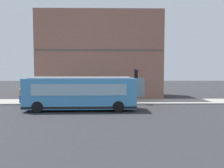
{
  "coord_description": "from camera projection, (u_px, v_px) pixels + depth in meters",
  "views": [
    {
      "loc": [
        -19.31,
        -1.14,
        3.58
      ],
      "look_at": [
        2.24,
        -1.5,
        2.26
      ],
      "focal_mm": 33.16,
      "sensor_mm": 36.0,
      "label": 1
    }
  ],
  "objects": [
    {
      "name": "building_corner",
      "position": [
        100.0,
        57.0,
        29.16
      ],
      "size": [
        7.58,
        16.06,
        11.26
      ],
      "color": "#8C5B4C",
      "rests_on": "ground"
    },
    {
      "name": "sidewalk_curb",
      "position": [
        99.0,
        102.0,
        23.9
      ],
      "size": [
        3.69,
        40.0,
        0.15
      ],
      "primitive_type": "cube",
      "color": "#9E9991",
      "rests_on": "ground"
    },
    {
      "name": "newspaper_vending_box",
      "position": [
        42.0,
        98.0,
        23.01
      ],
      "size": [
        0.44,
        0.42,
        0.9
      ],
      "color": "#263F99",
      "rests_on": "sidewalk_curb"
    },
    {
      "name": "city_bus_nearside",
      "position": [
        81.0,
        93.0,
        19.06
      ],
      "size": [
        2.74,
        10.08,
        3.07
      ],
      "color": "#3F8CC6",
      "rests_on": "ground"
    },
    {
      "name": "traffic_light_near_corner",
      "position": [
        136.0,
        79.0,
        22.57
      ],
      "size": [
        0.32,
        0.49,
        3.7
      ],
      "color": "black",
      "rests_on": "sidewalk_curb"
    },
    {
      "name": "ground",
      "position": [
        97.0,
        109.0,
        19.47
      ],
      "size": [
        120.0,
        120.0,
        0.0
      ],
      "primitive_type": "plane",
      "color": "#2D2D30"
    },
    {
      "name": "fire_hydrant",
      "position": [
        90.0,
        98.0,
        24.02
      ],
      "size": [
        0.35,
        0.35,
        0.74
      ],
      "color": "yellow",
      "rests_on": "sidewalk_curb"
    },
    {
      "name": "pedestrian_by_light_pole",
      "position": [
        110.0,
        92.0,
        24.97
      ],
      "size": [
        0.32,
        0.32,
        1.56
      ],
      "color": "#8C3F8C",
      "rests_on": "sidewalk_curb"
    },
    {
      "name": "pedestrian_near_hydrant",
      "position": [
        20.0,
        95.0,
        22.43
      ],
      "size": [
        0.32,
        0.32,
        1.61
      ],
      "color": "#3359A5",
      "rests_on": "sidewalk_curb"
    }
  ]
}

